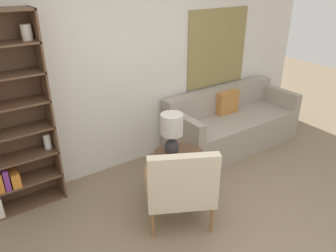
# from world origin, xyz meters

# --- Properties ---
(wall_back) EXTENTS (6.40, 0.08, 2.70)m
(wall_back) POSITION_xyz_m (0.04, 2.03, 1.35)
(wall_back) COLOR silver
(wall_back) RESTS_ON ground_plane
(armchair) EXTENTS (0.86, 0.82, 0.90)m
(armchair) POSITION_xyz_m (-0.11, 0.58, 0.50)
(armchair) COLOR olive
(armchair) RESTS_ON ground_plane
(couch) EXTENTS (2.00, 0.81, 0.82)m
(couch) POSITION_xyz_m (1.57, 1.59, 0.32)
(couch) COLOR #9E9384
(couch) RESTS_ON ground_plane
(side_table) EXTENTS (0.57, 0.57, 0.56)m
(side_table) POSITION_xyz_m (0.16, 0.99, 0.51)
(side_table) COLOR brown
(side_table) RESTS_ON ground_plane
(table_lamp) EXTENTS (0.24, 0.24, 0.49)m
(table_lamp) POSITION_xyz_m (0.09, 1.02, 0.86)
(table_lamp) COLOR #2D2D33
(table_lamp) RESTS_ON side_table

